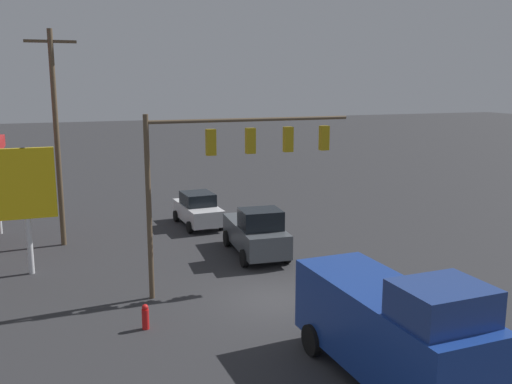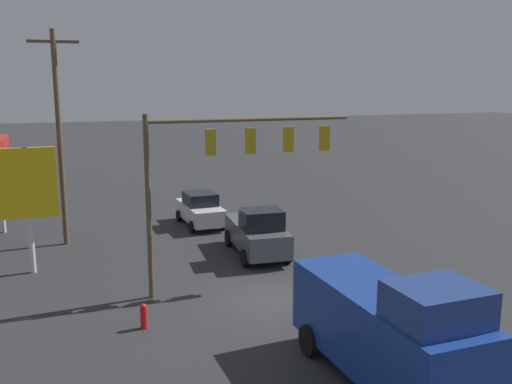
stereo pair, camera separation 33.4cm
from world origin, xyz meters
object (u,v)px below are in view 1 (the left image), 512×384
object	(u,v)px
delivery_truck	(392,328)
traffic_signal_assembly	(233,156)
pickup_parked	(256,233)
utility_pole	(57,135)
fire_hydrant	(145,317)
price_sign	(25,188)
sedan_waiting	(198,209)

from	to	relation	value
delivery_truck	traffic_signal_assembly	bearing A→B (deg)	-170.77
delivery_truck	pickup_parked	xyz separation A→B (m)	(-0.66, -12.43, -0.58)
traffic_signal_assembly	utility_pole	size ratio (longest dim) A/B	0.78
pickup_parked	fire_hydrant	size ratio (longest dim) A/B	6.06
utility_pole	delivery_truck	bearing A→B (deg)	114.52
utility_pole	price_sign	distance (m)	4.77
pickup_parked	sedan_waiting	bearing A→B (deg)	-165.40
utility_pole	price_sign	xyz separation A→B (m)	(1.46, 4.15, -1.83)
pickup_parked	utility_pole	bearing A→B (deg)	-116.09
delivery_truck	sedan_waiting	size ratio (longest dim) A/B	1.53
utility_pole	sedan_waiting	xyz separation A→B (m)	(-7.43, -1.45, -4.68)
price_sign	sedan_waiting	world-z (taller)	price_sign
sedan_waiting	fire_hydrant	size ratio (longest dim) A/B	5.09
price_sign	pickup_parked	bearing A→B (deg)	175.05
sedan_waiting	pickup_parked	xyz separation A→B (m)	(-1.20, 6.48, 0.16)
fire_hydrant	sedan_waiting	bearing A→B (deg)	-111.74
utility_pole	sedan_waiting	size ratio (longest dim) A/B	2.38
sedan_waiting	utility_pole	bearing A→B (deg)	-81.67
traffic_signal_assembly	utility_pole	bearing A→B (deg)	-54.36
pickup_parked	fire_hydrant	bearing A→B (deg)	-40.37
traffic_signal_assembly	delivery_truck	world-z (taller)	traffic_signal_assembly
traffic_signal_assembly	sedan_waiting	world-z (taller)	traffic_signal_assembly
price_sign	pickup_parked	xyz separation A→B (m)	(-10.08, 0.87, -2.69)
utility_pole	fire_hydrant	xyz separation A→B (m)	(-2.26, 11.50, -5.19)
utility_pole	fire_hydrant	distance (m)	12.82
price_sign	fire_hydrant	world-z (taller)	price_sign
utility_pole	pickup_parked	bearing A→B (deg)	149.79
delivery_truck	fire_hydrant	distance (m)	8.34
traffic_signal_assembly	pickup_parked	world-z (taller)	traffic_signal_assembly
traffic_signal_assembly	pickup_parked	distance (m)	6.14
traffic_signal_assembly	fire_hydrant	xyz separation A→B (m)	(4.02, 2.74, -4.94)
pickup_parked	delivery_truck	bearing A→B (deg)	1.06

